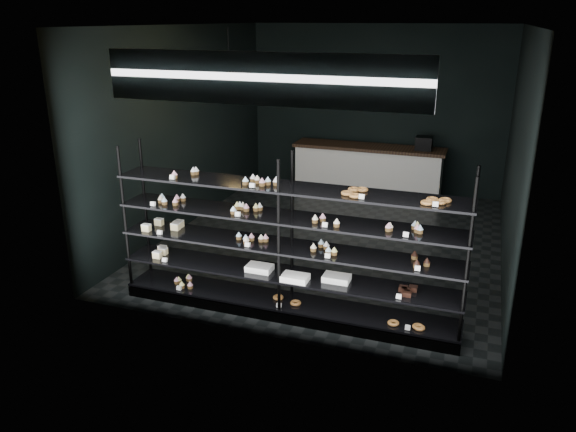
% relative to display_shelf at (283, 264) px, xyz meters
% --- Properties ---
extents(room, '(5.01, 6.01, 3.20)m').
position_rel_display_shelf_xyz_m(room, '(-0.06, 2.45, 0.97)').
color(room, black).
rests_on(room, ground).
extents(display_shelf, '(4.00, 0.50, 1.91)m').
position_rel_display_shelf_xyz_m(display_shelf, '(0.00, 0.00, 0.00)').
color(display_shelf, black).
rests_on(display_shelf, room).
extents(signage, '(3.30, 0.05, 0.50)m').
position_rel_display_shelf_xyz_m(signage, '(-0.06, -0.48, 2.12)').
color(signage, '#110E47').
rests_on(signage, room).
extents(pendant_lamp, '(0.32, 0.32, 0.89)m').
position_rel_display_shelf_xyz_m(pendant_lamp, '(-1.35, 1.59, 1.82)').
color(pendant_lamp, black).
rests_on(pendant_lamp, room).
extents(service_counter, '(2.89, 0.65, 1.23)m').
position_rel_display_shelf_xyz_m(service_counter, '(-0.04, 4.95, -0.13)').
color(service_counter, beige).
rests_on(service_counter, room).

